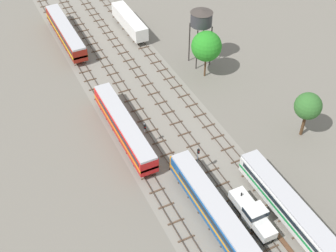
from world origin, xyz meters
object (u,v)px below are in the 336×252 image
Objects in this scene: water_tower at (201,18)px; signal_post_nearest at (198,157)px; diesel_railcar_far_left_midfar at (124,126)px; shunter_loco_centre_left_near at (253,213)px; diesel_railcar_left_mid at (214,209)px; passenger_coach_centre_nearest at (295,214)px; freight_boxcar_centre_far at (129,21)px; diesel_railcar_far_left_farther at (66,32)px; signal_post_near at (145,132)px.

signal_post_nearest is at bearing -119.49° from water_tower.
shunter_loco_centre_left_near is at bearing -68.35° from diesel_railcar_far_left_midfar.
diesel_railcar_far_left_midfar is 13.63m from signal_post_nearest.
diesel_railcar_far_left_midfar is (-9.09, 22.90, 0.59)m from shunter_loco_centre_left_near.
shunter_loco_centre_left_near is 0.41× the size of diesel_railcar_left_mid.
passenger_coach_centre_nearest reaches higher than shunter_loco_centre_left_near.
shunter_loco_centre_left_near is at bearing -94.82° from freight_boxcar_centre_far.
water_tower reaches higher than diesel_railcar_left_mid.
freight_boxcar_centre_far is at bearing 66.29° from diesel_railcar_far_left_midfar.
passenger_coach_centre_nearest is 59.77m from diesel_railcar_far_left_farther.
diesel_railcar_left_mid is 1.00× the size of diesel_railcar_far_left_midfar.
signal_post_near is at bearing 97.43° from diesel_railcar_left_mid.
shunter_loco_centre_left_near is at bearing -71.01° from signal_post_near.
diesel_railcar_left_mid is 17.56m from signal_post_near.
shunter_loco_centre_left_near is 1.84× the size of signal_post_near.
diesel_railcar_far_left_midfar is at bearing -90.00° from diesel_railcar_far_left_farther.
signal_post_near is (2.27, -3.10, 0.37)m from diesel_railcar_far_left_midfar.
signal_post_nearest reaches higher than signal_post_near.
diesel_railcar_far_left_midfar is at bearing 102.49° from diesel_railcar_left_mid.
diesel_railcar_far_left_farther is at bearing 103.18° from passenger_coach_centre_nearest.
diesel_railcar_far_left_midfar is at bearing 117.90° from passenger_coach_centre_nearest.
passenger_coach_centre_nearest and diesel_railcar_far_left_midfar have the same top height.
water_tower is 2.47× the size of signal_post_near.
diesel_railcar_left_mid is at bearing -100.00° from freight_boxcar_centre_far.
diesel_railcar_far_left_farther is (-9.09, 55.35, 0.59)m from shunter_loco_centre_left_near.
signal_post_nearest is at bearing -59.95° from diesel_railcar_far_left_midfar.
diesel_railcar_far_left_midfar is 3.99× the size of signal_post_nearest.
signal_post_nearest is 1.12× the size of signal_post_near.
diesel_railcar_far_left_midfar is (-13.63, 25.74, -0.02)m from passenger_coach_centre_nearest.
diesel_railcar_left_mid is at bearing -82.57° from signal_post_near.
water_tower is at bearing 33.03° from diesel_railcar_far_left_midfar.
water_tower reaches higher than passenger_coach_centre_nearest.
shunter_loco_centre_left_near is (-4.54, 2.84, -0.60)m from passenger_coach_centre_nearest.
water_tower reaches higher than signal_post_nearest.
signal_post_nearest reaches higher than freight_boxcar_centre_far.
signal_post_near is (-19.04, -16.96, -6.70)m from water_tower.
diesel_railcar_far_left_midfar is at bearing 120.05° from signal_post_nearest.
signal_post_near reaches higher than diesel_railcar_far_left_farther.
signal_post_nearest is at bearing -62.37° from signal_post_near.
shunter_loco_centre_left_near is 0.60× the size of freight_boxcar_centre_far.
passenger_coach_centre_nearest is 2.60× the size of shunter_loco_centre_left_near.
water_tower is at bearing -41.11° from diesel_railcar_far_left_farther.
freight_boxcar_centre_far is at bearing 80.95° from signal_post_nearest.
diesel_railcar_far_left_midfar is 1.80× the size of water_tower.
signal_post_near reaches higher than passenger_coach_centre_nearest.
water_tower is (12.22, 36.75, 7.65)m from shunter_loco_centre_left_near.
water_tower reaches higher than signal_post_near.
water_tower is at bearing 60.51° from signal_post_nearest.
shunter_loco_centre_left_near is at bearing -78.45° from signal_post_nearest.
passenger_coach_centre_nearest and diesel_railcar_left_mid have the same top height.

